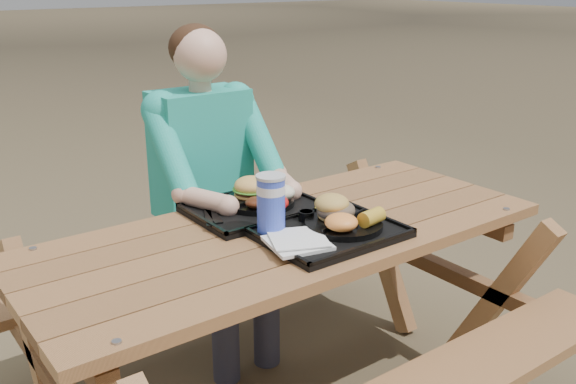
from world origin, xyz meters
TOP-DOWN VIEW (x-y plane):
  - picnic_table at (0.00, 0.00)m, footprint 1.80×1.49m
  - tray_near at (0.07, -0.14)m, footprint 0.45×0.35m
  - tray_far at (-0.00, 0.20)m, footprint 0.45×0.35m
  - plate_near at (0.12, -0.15)m, footprint 0.26×0.26m
  - plate_far at (0.03, 0.21)m, footprint 0.26×0.26m
  - napkin_stack at (-0.09, -0.17)m, footprint 0.21×0.21m
  - soda_cup at (-0.09, -0.03)m, footprint 0.09×0.09m
  - condiment_bbq at (0.06, -0.02)m, footprint 0.05×0.05m
  - condiment_mustard at (0.14, -0.00)m, footprint 0.04×0.04m
  - sandwich at (0.13, -0.10)m, footprint 0.12×0.12m
  - mac_cheese at (0.07, -0.19)m, footprint 0.11×0.11m
  - corn_cob at (0.18, -0.22)m, footprint 0.10×0.10m
  - cutlery_far at (-0.17, 0.21)m, footprint 0.07×0.17m
  - burger at (0.02, 0.26)m, footprint 0.13×0.13m
  - baked_beans at (-0.03, 0.14)m, footprint 0.08×0.08m
  - potato_salad at (0.09, 0.16)m, footprint 0.10×0.10m
  - diner at (0.03, 0.62)m, footprint 0.48×0.84m

SIDE VIEW (x-z plane):
  - picnic_table at x=0.00m, z-range 0.00..0.75m
  - diner at x=0.03m, z-range 0.00..1.28m
  - tray_near at x=0.07m, z-range 0.75..0.77m
  - tray_far at x=0.00m, z-range 0.75..0.77m
  - cutlery_far at x=-0.17m, z-range 0.77..0.78m
  - plate_near at x=0.12m, z-range 0.77..0.79m
  - plate_far at x=0.03m, z-range 0.77..0.79m
  - napkin_stack at x=-0.09m, z-range 0.77..0.79m
  - condiment_mustard at x=0.14m, z-range 0.77..0.80m
  - condiment_bbq at x=0.06m, z-range 0.77..0.80m
  - baked_beans at x=-0.03m, z-range 0.79..0.83m
  - corn_cob at x=0.18m, z-range 0.79..0.84m
  - mac_cheese at x=0.07m, z-range 0.79..0.84m
  - potato_salad at x=0.09m, z-range 0.79..0.84m
  - burger at x=0.02m, z-range 0.79..0.90m
  - sandwich at x=0.13m, z-range 0.79..0.92m
  - soda_cup at x=-0.09m, z-range 0.77..0.95m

